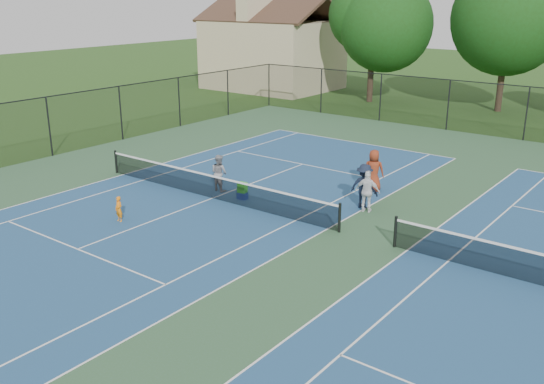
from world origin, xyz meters
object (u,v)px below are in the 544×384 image
Objects in this scene: tree_back_b at (509,13)px; bystander_b at (364,186)px; instructor at (219,173)px; bystander_a at (367,192)px; bystander_c at (374,171)px; ball_crate at (242,196)px; child_player at (119,209)px; clapboard_house at (273,52)px; ball_hopper at (242,187)px; tree_back_a at (373,19)px.

tree_back_b is 24.10m from bystander_b.
instructor is 0.96× the size of bystander_a.
bystander_c reaches higher than instructor.
ball_crate is (-3.63, -4.13, -0.74)m from bystander_c.
child_player is 0.54× the size of bystander_b.
clapboard_house reaches higher than ball_hopper.
bystander_a is at bearing -162.48° from instructor.
child_player is 5.01m from ball_crate.
bystander_b is at bearing 25.07° from ball_hopper.
child_player is 2.37× the size of ball_crate.
instructor is 0.88× the size of bystander_c.
bystander_c is at bearing -138.80° from instructor.
instructor is (0.46, 4.88, 0.30)m from child_player.
child_player is at bearing -112.98° from ball_crate.
tree_back_a is 9.24m from tree_back_b.
instructor is at bearing 89.85° from child_player.
tree_back_a is at bearing 106.75° from ball_crate.
ball_crate is at bearing 5.17° from bystander_a.
tree_back_a reaches higher than bystander_b.
child_player is at bearing -112.98° from ball_hopper.
clapboard_house is at bearing -176.99° from tree_back_b.
clapboard_house is at bearing -69.10° from bystander_c.
ball_crate is (7.02, -23.33, -5.89)m from tree_back_a.
bystander_c reaches higher than bystander_b.
ball_crate is (-4.36, -2.04, -0.73)m from bystander_b.
ball_crate is at bearing 173.63° from instructor.
bystander_a is 5.03m from ball_crate.
clapboard_house is at bearing 124.98° from ball_crate.
bystander_a is 2.62m from bystander_c.
tree_back_a reaches higher than ball_hopper.
child_player is (-3.93, -29.92, -6.12)m from tree_back_b.
tree_back_a is at bearing -76.74° from bystander_a.
ball_hopper is (-3.63, -4.13, -0.39)m from bystander_c.
ball_hopper is at bearing 0.00° from ball_crate.
bystander_a reaches higher than ball_crate.
instructor is (15.53, -24.05, -2.32)m from clapboard_house.
bystander_c is at bearing 48.67° from ball_crate.
instructor is 1.54m from ball_hopper.
bystander_b reaches higher than bystander_a.
bystander_c is at bearing -60.97° from tree_back_a.
clapboard_house is 29.83m from ball_crate.
ball_hopper reaches higher than ball_crate.
bystander_c is (-0.72, 2.09, 0.01)m from bystander_b.
instructor is at bearing 15.99° from bystander_b.
child_player is at bearing -97.48° from tree_back_b.
child_player is 0.61× the size of instructor.
bystander_c is 4.45× the size of ball_crate.
clapboard_house is at bearing -52.88° from instructor.
tree_back_b is at bearing 87.76° from child_player.
bystander_c is (5.58, 8.73, 0.41)m from child_player.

